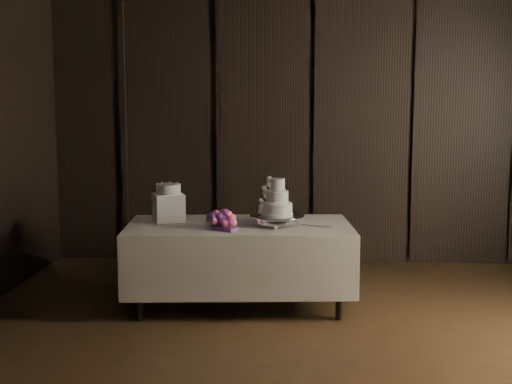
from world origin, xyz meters
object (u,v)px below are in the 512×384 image
Objects in this scene: display_table at (239,262)px; cake_stand at (277,220)px; bouquet at (221,220)px; wedding_cake at (274,201)px; small_cake at (168,189)px; box_pedestal at (169,207)px.

display_table is 4.28× the size of cake_stand.
cake_stand is at bearing 19.24° from bouquet.
cake_stand is 1.17× the size of bouquet.
wedding_cake is 1.45× the size of small_cake.
bouquet reaches higher than display_table.
display_table is at bearing -10.36° from small_cake.
wedding_cake is 0.78× the size of bouquet.
cake_stand is 0.18m from wedding_cake.
bouquet is (-0.14, -0.20, 0.41)m from display_table.
small_cake is (-0.51, 0.32, 0.22)m from bouquet.
bouquet is 0.61m from box_pedestal.
cake_stand is at bearing 21.31° from wedding_cake.
box_pedestal reaches higher than display_table.
wedding_cake reaches higher than box_pedestal.
bouquet is at bearing -130.48° from display_table.
small_cake reaches higher than bouquet.
display_table is at bearing -10.36° from box_pedestal.
box_pedestal reaches higher than cake_stand.
display_table is at bearing 54.32° from bouquet.
bouquet is 1.85× the size of small_cake.
display_table is 0.48m from bouquet.
display_table is 5.00× the size of bouquet.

